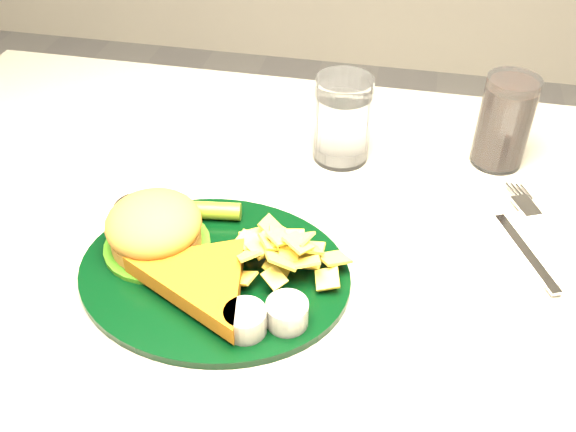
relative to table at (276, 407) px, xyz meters
name	(u,v)px	position (x,y,z in m)	size (l,w,h in m)	color
table	(276,407)	(0.00, 0.00, 0.00)	(1.20, 0.80, 0.75)	gray
dinner_plate	(212,254)	(-0.05, -0.09, 0.41)	(0.31, 0.26, 0.07)	black
water_glass	(343,119)	(0.06, 0.18, 0.44)	(0.08, 0.08, 0.12)	white
cola_glass	(504,122)	(0.27, 0.21, 0.44)	(0.07, 0.07, 0.13)	black
fork_napkin	(525,246)	(0.30, 0.03, 0.38)	(0.14, 0.18, 0.01)	white
spoon	(111,246)	(-0.18, -0.07, 0.38)	(0.04, 0.16, 0.01)	white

